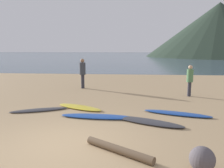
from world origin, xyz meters
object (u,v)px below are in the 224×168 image
(person_0, at_px, (190,78))
(driftwood_log, at_px, (118,150))
(surfboard_4, at_px, (177,113))
(surfboard_2, at_px, (98,116))
(surfboard_1, at_px, (80,107))
(surfboard_3, at_px, (148,122))
(person_1, at_px, (83,71))
(beach_rock_near, at_px, (202,159))
(surfboard_0, at_px, (39,110))

(person_0, distance_m, driftwood_log, 7.30)
(surfboard_4, bearing_deg, surfboard_2, -150.44)
(surfboard_1, xyz_separation_m, person_0, (4.95, 2.73, 0.88))
(surfboard_4, distance_m, person_0, 3.62)
(surfboard_3, bearing_deg, surfboard_4, 66.02)
(surfboard_3, distance_m, surfboard_4, 1.50)
(person_1, distance_m, beach_rock_near, 9.92)
(surfboard_0, bearing_deg, surfboard_3, -37.53)
(person_1, relative_size, driftwood_log, 0.97)
(surfboard_2, height_order, beach_rock_near, beach_rock_near)
(surfboard_1, bearing_deg, surfboard_0, -135.19)
(person_1, bearing_deg, driftwood_log, 43.08)
(beach_rock_near, bearing_deg, surfboard_3, 106.67)
(person_1, xyz_separation_m, driftwood_log, (2.63, -8.28, -0.95))
(surfboard_0, xyz_separation_m, person_0, (6.42, 3.24, 0.89))
(surfboard_2, bearing_deg, driftwood_log, -68.75)
(person_0, height_order, person_1, person_1)
(surfboard_3, xyz_separation_m, beach_rock_near, (0.85, -2.83, 0.21))
(surfboard_2, xyz_separation_m, person_0, (4.02, 3.90, 0.87))
(person_1, height_order, beach_rock_near, person_1)
(surfboard_1, height_order, surfboard_4, surfboard_4)
(surfboard_2, xyz_separation_m, beach_rock_near, (2.55, -3.24, 0.20))
(person_0, bearing_deg, surfboard_0, 58.24)
(person_1, bearing_deg, surfboard_0, 18.22)
(surfboard_2, distance_m, person_0, 5.67)
(surfboard_0, bearing_deg, beach_rock_near, -61.07)
(surfboard_1, xyz_separation_m, surfboard_4, (3.74, -0.57, 0.00))
(driftwood_log, bearing_deg, surfboard_2, 108.32)
(surfboard_1, relative_size, driftwood_log, 1.14)
(surfboard_3, relative_size, person_0, 1.50)
(person_1, bearing_deg, surfboard_3, 55.18)
(surfboard_1, xyz_separation_m, person_1, (-0.84, 4.48, 1.00))
(surfboard_3, relative_size, surfboard_4, 0.97)
(surfboard_4, xyz_separation_m, person_1, (-4.57, 5.05, 1.00))
(surfboard_1, height_order, surfboard_3, surfboard_3)
(person_0, bearing_deg, surfboard_3, 93.21)
(person_1, bearing_deg, surfboard_2, 42.76)
(surfboard_1, relative_size, surfboard_2, 0.79)
(surfboard_3, distance_m, person_0, 4.98)
(surfboard_0, xyz_separation_m, surfboard_1, (1.47, 0.50, 0.01))
(surfboard_1, height_order, person_1, person_1)
(person_1, height_order, driftwood_log, person_1)
(beach_rock_near, bearing_deg, surfboard_4, 86.10)
(person_0, distance_m, person_1, 6.05)
(surfboard_0, xyz_separation_m, surfboard_3, (4.10, -1.08, 0.01))
(surfboard_2, xyz_separation_m, surfboard_3, (1.70, -0.41, -0.00))
(surfboard_0, distance_m, surfboard_3, 4.24)
(surfboard_1, relative_size, surfboard_4, 0.86)
(surfboard_2, relative_size, beach_rock_near, 5.25)
(surfboard_0, bearing_deg, driftwood_log, -67.99)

